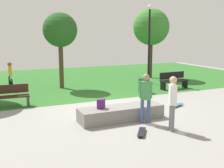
% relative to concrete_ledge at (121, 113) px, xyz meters
% --- Properties ---
extents(ground_plane, '(28.00, 28.00, 0.00)m').
position_rel_concrete_ledge_xyz_m(ground_plane, '(0.40, 1.43, -0.24)').
color(ground_plane, gray).
extents(grass_lawn, '(26.60, 12.54, 0.01)m').
position_rel_concrete_ledge_xyz_m(grass_lawn, '(0.40, 9.17, -0.23)').
color(grass_lawn, '#2D6B28').
rests_on(grass_lawn, ground_plane).
extents(concrete_ledge, '(3.01, 0.88, 0.48)m').
position_rel_concrete_ledge_xyz_m(concrete_ledge, '(0.00, 0.00, 0.00)').
color(concrete_ledge, gray).
rests_on(concrete_ledge, ground_plane).
extents(backpack_on_ledge, '(0.34, 0.34, 0.32)m').
position_rel_concrete_ledge_xyz_m(backpack_on_ledge, '(-0.73, 0.06, 0.40)').
color(backpack_on_ledge, '#4C1E66').
rests_on(backpack_on_ledge, concrete_ledge).
extents(skater_performing_trick, '(0.31, 0.40, 1.71)m').
position_rel_concrete_ledge_xyz_m(skater_performing_trick, '(0.95, -1.64, 0.77)').
color(skater_performing_trick, slate).
rests_on(skater_performing_trick, ground_plane).
extents(skater_watching, '(0.40, 0.31, 1.68)m').
position_rel_concrete_ledge_xyz_m(skater_watching, '(0.58, -0.68, 0.75)').
color(skater_watching, '#3F5184').
rests_on(skater_watching, ground_plane).
extents(skateboard_by_ledge, '(0.62, 0.77, 0.08)m').
position_rel_concrete_ledge_xyz_m(skateboard_by_ledge, '(-0.06, -1.54, -0.17)').
color(skateboard_by_ledge, black).
rests_on(skateboard_by_ledge, ground_plane).
extents(skateboard_spare, '(0.82, 0.49, 0.08)m').
position_rel_concrete_ledge_xyz_m(skateboard_spare, '(2.87, 0.64, -0.17)').
color(skateboard_spare, teal).
rests_on(skateboard_spare, ground_plane).
extents(park_bench_by_oak, '(1.61, 0.51, 0.91)m').
position_rel_concrete_ledge_xyz_m(park_bench_by_oak, '(-3.46, 3.40, 0.24)').
color(park_bench_by_oak, '#331E14').
rests_on(park_bench_by_oak, ground_plane).
extents(park_bench_near_path, '(1.61, 0.51, 0.91)m').
position_rel_concrete_ledge_xyz_m(park_bench_near_path, '(5.05, 3.84, 0.24)').
color(park_bench_near_path, black).
rests_on(park_bench_near_path, ground_plane).
extents(tree_young_birch, '(2.42, 2.42, 4.64)m').
position_rel_concrete_ledge_xyz_m(tree_young_birch, '(5.97, 7.73, 3.16)').
color(tree_young_birch, '#42301E').
rests_on(tree_young_birch, grass_lawn).
extents(tree_leaning_ash, '(1.85, 1.85, 4.11)m').
position_rel_concrete_ledge_xyz_m(tree_leaning_ash, '(-0.48, 6.56, 2.90)').
color(tree_leaning_ash, '#4C3823').
rests_on(tree_leaning_ash, grass_lawn).
extents(lamp_post, '(0.28, 0.28, 4.65)m').
position_rel_concrete_ledge_xyz_m(lamp_post, '(4.69, 5.87, 2.55)').
color(lamp_post, black).
rests_on(lamp_post, ground_plane).
extents(trash_bin, '(0.48, 0.48, 0.75)m').
position_rel_concrete_ledge_xyz_m(trash_bin, '(3.03, 3.66, 0.14)').
color(trash_bin, '#1E592D').
rests_on(trash_bin, ground_plane).
extents(cyclist_on_bicycle, '(0.22, 1.82, 1.52)m').
position_rel_concrete_ledge_xyz_m(cyclist_on_bicycle, '(-3.10, 7.28, 0.40)').
color(cyclist_on_bicycle, black).
rests_on(cyclist_on_bicycle, ground_plane).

